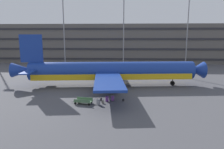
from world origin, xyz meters
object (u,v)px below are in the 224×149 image
suitcase_teal (107,99)px  baggage_cart (83,101)px  suitcase_purple (98,102)px  airliner (110,72)px  suitcase_orange (113,98)px  backpack_laid_flat (123,100)px  backpack_red (103,102)px  backpack_silver (101,99)px

suitcase_teal → baggage_cart: (-3.39, -1.26, -0.01)m
suitcase_purple → suitcase_teal: (1.14, 1.59, -0.01)m
suitcase_teal → airliner: bearing=90.8°
suitcase_orange → backpack_laid_flat: (1.64, -0.12, -0.22)m
backpack_laid_flat → suitcase_orange: bearing=175.7°
suitcase_purple → suitcase_orange: suitcase_orange is taller
airliner → backpack_red: size_ratio=70.07×
backpack_silver → backpack_red: (0.40, -1.24, -0.00)m
backpack_red → suitcase_teal: bearing=59.5°
suitcase_orange → backpack_silver: 1.79m
airliner → backpack_silver: airliner is taller
suitcase_orange → suitcase_teal: (-0.82, -0.38, 0.01)m
backpack_silver → backpack_red: bearing=-71.9°
suitcase_purple → backpack_laid_flat: (3.60, 1.85, -0.25)m
suitcase_orange → baggage_cart: 4.53m
backpack_silver → backpack_laid_flat: (3.42, -0.03, -0.04)m
backpack_silver → baggage_cart: 2.90m
suitcase_teal → baggage_cart: size_ratio=0.28×
airliner → backpack_red: (-0.42, -11.23, -2.71)m
backpack_silver → baggage_cart: bearing=-147.4°
airliner → baggage_cart: bearing=-105.7°
suitcase_teal → backpack_laid_flat: bearing=6.1°
suitcase_orange → baggage_cart: suitcase_orange is taller
airliner → backpack_laid_flat: (2.60, -10.02, -2.74)m
suitcase_purple → suitcase_teal: bearing=54.4°
airliner → suitcase_orange: airliner is taller
backpack_silver → suitcase_purple: bearing=-95.3°
backpack_red → baggage_cart: (-2.84, -0.32, 0.19)m
backpack_silver → backpack_red: same height
suitcase_orange → suitcase_teal: suitcase_orange is taller
suitcase_teal → backpack_laid_flat: size_ratio=2.00×
airliner → baggage_cart: airliner is taller
suitcase_teal → backpack_red: (-0.56, -0.94, -0.20)m
backpack_silver → backpack_red: size_ratio=1.00×
suitcase_orange → backpack_laid_flat: 1.66m
backpack_laid_flat → baggage_cart: baggage_cart is taller
backpack_silver → backpack_laid_flat: bearing=-0.5°
backpack_silver → backpack_red: 1.30m
suitcase_purple → backpack_red: suitcase_purple is taller
suitcase_teal → backpack_silver: 1.02m
suitcase_teal → backpack_laid_flat: suitcase_teal is taller
suitcase_purple → backpack_laid_flat: 4.05m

